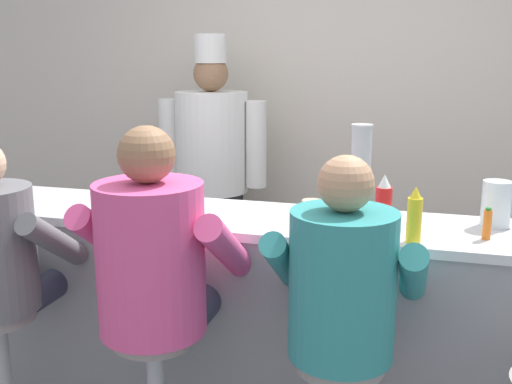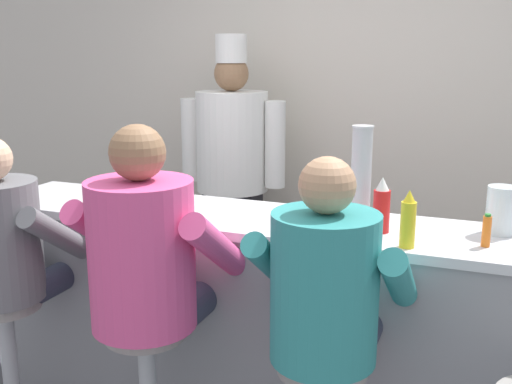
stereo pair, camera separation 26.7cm
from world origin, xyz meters
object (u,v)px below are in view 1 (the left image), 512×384
object	(u,v)px
water_pitcher_clear	(496,204)
diner_seated_pink	(155,266)
mustard_bottle_yellow	(414,216)
diner_seated_teal	(343,295)
hot_sauce_bottle_orange	(487,224)
breakfast_plate	(139,209)
cook_in_whites_near	(212,166)
cup_stack_steel	(360,173)
cereal_bowl	(345,224)
ketchup_bottle_red	(384,203)
coffee_mug_tan	(313,208)

from	to	relation	value
water_pitcher_clear	diner_seated_pink	xyz separation A→B (m)	(-1.30, -0.64, -0.18)
mustard_bottle_yellow	diner_seated_teal	size ratio (longest dim) A/B	0.16
mustard_bottle_yellow	water_pitcher_clear	xyz separation A→B (m)	(0.33, 0.32, -0.01)
hot_sauce_bottle_orange	diner_seated_teal	xyz separation A→B (m)	(-0.51, -0.44, -0.18)
breakfast_plate	cook_in_whites_near	world-z (taller)	cook_in_whites_near
cup_stack_steel	cereal_bowl	bearing A→B (deg)	-102.94
cup_stack_steel	diner_seated_pink	distance (m)	0.98
ketchup_bottle_red	breakfast_plate	world-z (taller)	ketchup_bottle_red
diner_seated_teal	hot_sauce_bottle_orange	bearing A→B (deg)	40.67
ketchup_bottle_red	mustard_bottle_yellow	world-z (taller)	ketchup_bottle_red
water_pitcher_clear	cereal_bowl	distance (m)	0.65
mustard_bottle_yellow	breakfast_plate	world-z (taller)	mustard_bottle_yellow
cup_stack_steel	ketchup_bottle_red	bearing A→B (deg)	-44.14
mustard_bottle_yellow	diner_seated_pink	xyz separation A→B (m)	(-0.96, -0.31, -0.19)
hot_sauce_bottle_orange	cup_stack_steel	bearing A→B (deg)	163.65
ketchup_bottle_red	hot_sauce_bottle_orange	xyz separation A→B (m)	(0.41, -0.04, -0.05)
water_pitcher_clear	cup_stack_steel	xyz separation A→B (m)	(-0.57, -0.05, 0.11)
water_pitcher_clear	diner_seated_teal	size ratio (longest dim) A/B	0.14
hot_sauce_bottle_orange	cook_in_whites_near	xyz separation A→B (m)	(-1.59, 1.19, -0.06)
cereal_bowl	coffee_mug_tan	bearing A→B (deg)	136.14
hot_sauce_bottle_orange	ketchup_bottle_red	bearing A→B (deg)	173.81
cereal_bowl	diner_seated_pink	bearing A→B (deg)	-148.41
ketchup_bottle_red	cup_stack_steel	xyz separation A→B (m)	(-0.11, 0.11, 0.11)
mustard_bottle_yellow	cereal_bowl	bearing A→B (deg)	159.05
ketchup_bottle_red	cup_stack_steel	distance (m)	0.19
ketchup_bottle_red	cereal_bowl	xyz separation A→B (m)	(-0.15, -0.06, -0.08)
diner_seated_pink	ketchup_bottle_red	bearing A→B (deg)	29.84
hot_sauce_bottle_orange	breakfast_plate	size ratio (longest dim) A/B	0.54
water_pitcher_clear	ketchup_bottle_red	bearing A→B (deg)	-160.97
water_pitcher_clear	diner_seated_pink	bearing A→B (deg)	-153.80
breakfast_plate	cup_stack_steel	size ratio (longest dim) A/B	0.56
coffee_mug_tan	ketchup_bottle_red	bearing A→B (deg)	-17.85
cup_stack_steel	water_pitcher_clear	bearing A→B (deg)	5.03
ketchup_bottle_red	diner_seated_pink	bearing A→B (deg)	-150.16
diner_seated_teal	mustard_bottle_yellow	bearing A→B (deg)	54.20
water_pitcher_clear	cook_in_whites_near	xyz separation A→B (m)	(-1.64, 0.99, -0.10)
cup_stack_steel	diner_seated_pink	bearing A→B (deg)	-140.87
mustard_bottle_yellow	breakfast_plate	xyz separation A→B (m)	(-1.25, 0.14, -0.09)
coffee_mug_tan	water_pitcher_clear	bearing A→B (deg)	4.20
water_pitcher_clear	diner_seated_teal	distance (m)	0.88
diner_seated_pink	mustard_bottle_yellow	bearing A→B (deg)	17.98
cereal_bowl	diner_seated_pink	distance (m)	0.81
breakfast_plate	ketchup_bottle_red	bearing A→B (deg)	1.44
mustard_bottle_yellow	diner_seated_pink	world-z (taller)	diner_seated_pink
ketchup_bottle_red	coffee_mug_tan	size ratio (longest dim) A/B	1.66
ketchup_bottle_red	cook_in_whites_near	size ratio (longest dim) A/B	0.12
breakfast_plate	water_pitcher_clear	bearing A→B (deg)	6.75
ketchup_bottle_red	diner_seated_teal	distance (m)	0.54
diner_seated_pink	water_pitcher_clear	bearing A→B (deg)	26.20
cereal_bowl	cook_in_whites_near	bearing A→B (deg)	130.52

